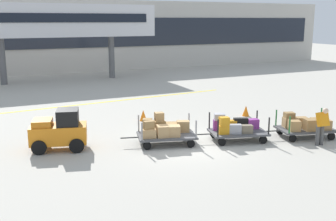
% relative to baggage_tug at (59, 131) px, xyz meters
% --- Properties ---
extents(ground_plane, '(120.00, 120.00, 0.00)m').
position_rel_baggage_tug_xyz_m(ground_plane, '(4.74, -1.46, -0.75)').
color(ground_plane, '#B2ADA0').
extents(apron_lead_line, '(16.39, 1.78, 0.01)m').
position_rel_baggage_tug_xyz_m(apron_lead_line, '(4.75, 8.35, -0.75)').
color(apron_lead_line, yellow).
rests_on(apron_lead_line, ground_plane).
extents(terminal_building, '(62.78, 2.51, 6.79)m').
position_rel_baggage_tug_xyz_m(terminal_building, '(4.74, 24.51, 2.65)').
color(terminal_building, '#BCB7AD').
rests_on(terminal_building, ground_plane).
extents(jet_bridge, '(18.05, 3.00, 6.17)m').
position_rel_baggage_tug_xyz_m(jet_bridge, '(2.17, 18.53, 4.07)').
color(jet_bridge, silver).
rests_on(jet_bridge, ground_plane).
extents(baggage_tug, '(2.32, 1.72, 1.58)m').
position_rel_baggage_tug_xyz_m(baggage_tug, '(0.00, 0.00, 0.00)').
color(baggage_tug, orange).
rests_on(baggage_tug, ground_plane).
extents(baggage_cart_lead, '(3.08, 1.99, 1.25)m').
position_rel_baggage_tug_xyz_m(baggage_cart_lead, '(3.91, -1.11, -0.19)').
color(baggage_cart_lead, '#4C4C4F').
rests_on(baggage_cart_lead, ground_plane).
extents(baggage_cart_middle, '(3.08, 1.99, 1.11)m').
position_rel_baggage_tug_xyz_m(baggage_cart_middle, '(6.79, -1.94, -0.22)').
color(baggage_cart_middle, '#4C4C4F').
rests_on(baggage_cart_middle, ground_plane).
extents(baggage_cart_tail, '(3.08, 1.99, 1.10)m').
position_rel_baggage_tug_xyz_m(baggage_cart_tail, '(9.71, -2.88, -0.22)').
color(baggage_cart_tail, '#4C4C4F').
rests_on(baggage_cart_tail, ground_plane).
extents(baggage_handler, '(0.44, 0.46, 1.56)m').
position_rel_baggage_tug_xyz_m(baggage_handler, '(9.42, -4.04, 0.11)').
color(baggage_handler, '#4C4C4C').
rests_on(baggage_handler, ground_plane).
extents(safety_cone_near, '(0.36, 0.36, 0.55)m').
position_rel_baggage_tug_xyz_m(safety_cone_near, '(4.68, 2.90, -0.48)').
color(safety_cone_near, orange).
rests_on(safety_cone_near, ground_plane).
extents(safety_cone_far, '(0.36, 0.36, 0.55)m').
position_rel_baggage_tug_xyz_m(safety_cone_far, '(9.89, 1.52, -0.48)').
color(safety_cone_far, orange).
rests_on(safety_cone_far, ground_plane).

